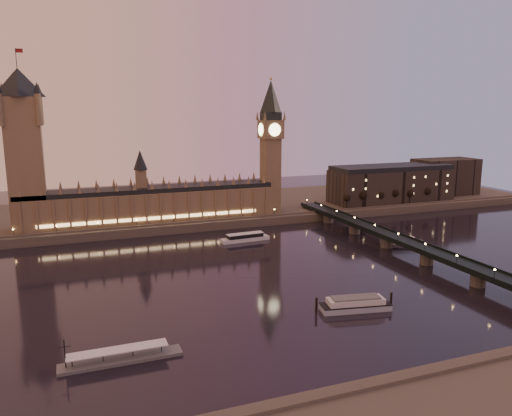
# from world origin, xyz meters

# --- Properties ---
(ground) EXTENTS (700.00, 700.00, 0.00)m
(ground) POSITION_xyz_m (0.00, 0.00, 0.00)
(ground) COLOR black
(ground) RESTS_ON ground
(far_embankment) EXTENTS (560.00, 130.00, 6.00)m
(far_embankment) POSITION_xyz_m (30.00, 165.00, 3.00)
(far_embankment) COLOR #423D35
(far_embankment) RESTS_ON ground
(palace_of_westminster) EXTENTS (180.00, 26.62, 52.00)m
(palace_of_westminster) POSITION_xyz_m (-40.12, 120.99, 21.71)
(palace_of_westminster) COLOR brown
(palace_of_westminster) RESTS_ON ground
(victoria_tower) EXTENTS (31.68, 31.68, 118.00)m
(victoria_tower) POSITION_xyz_m (-120.00, 121.00, 65.79)
(victoria_tower) COLOR brown
(victoria_tower) RESTS_ON ground
(big_ben) EXTENTS (17.68, 17.68, 104.00)m
(big_ben) POSITION_xyz_m (53.99, 120.99, 63.95)
(big_ben) COLOR brown
(big_ben) RESTS_ON ground
(westminster_bridge) EXTENTS (13.20, 260.00, 15.30)m
(westminster_bridge) POSITION_xyz_m (91.61, 0.00, 5.52)
(westminster_bridge) COLOR black
(westminster_bridge) RESTS_ON ground
(city_block) EXTENTS (155.00, 45.00, 34.00)m
(city_block) POSITION_xyz_m (194.94, 130.93, 22.24)
(city_block) COLOR black
(city_block) RESTS_ON ground
(bare_tree_0) EXTENTS (6.49, 6.49, 13.20)m
(bare_tree_0) POSITION_xyz_m (115.39, 109.00, 15.87)
(bare_tree_0) COLOR black
(bare_tree_0) RESTS_ON ground
(bare_tree_1) EXTENTS (6.49, 6.49, 13.20)m
(bare_tree_1) POSITION_xyz_m (131.62, 109.00, 15.87)
(bare_tree_1) COLOR black
(bare_tree_1) RESTS_ON ground
(bare_tree_2) EXTENTS (6.49, 6.49, 13.20)m
(bare_tree_2) POSITION_xyz_m (147.85, 109.00, 15.87)
(bare_tree_2) COLOR black
(bare_tree_2) RESTS_ON ground
(bare_tree_3) EXTENTS (6.49, 6.49, 13.20)m
(bare_tree_3) POSITION_xyz_m (164.08, 109.00, 15.87)
(bare_tree_3) COLOR black
(bare_tree_3) RESTS_ON ground
(bare_tree_4) EXTENTS (6.49, 6.49, 13.20)m
(bare_tree_4) POSITION_xyz_m (180.31, 109.00, 15.87)
(bare_tree_4) COLOR black
(bare_tree_4) RESTS_ON ground
(bare_tree_5) EXTENTS (6.49, 6.49, 13.20)m
(bare_tree_5) POSITION_xyz_m (196.54, 109.00, 15.87)
(bare_tree_5) COLOR black
(bare_tree_5) RESTS_ON ground
(cruise_boat_a) EXTENTS (33.28, 9.07, 5.27)m
(cruise_boat_a) POSITION_xyz_m (12.89, 65.42, 2.32)
(cruise_boat_a) COLOR silver
(cruise_boat_a) RESTS_ON ground
(cruise_boat_b) EXTENTS (24.69, 16.35, 4.53)m
(cruise_boat_b) POSITION_xyz_m (105.08, 23.04, 1.99)
(cruise_boat_b) COLOR silver
(cruise_boat_b) RESTS_ON ground
(moored_barge) EXTENTS (34.98, 14.11, 6.52)m
(moored_barge) POSITION_xyz_m (18.76, -61.43, 2.75)
(moored_barge) COLOR #9AA9C4
(moored_barge) RESTS_ON ground
(pontoon_pier) EXTENTS (42.13, 7.02, 11.23)m
(pontoon_pier) POSITION_xyz_m (-82.11, -71.46, 1.21)
(pontoon_pier) COLOR #595B5E
(pontoon_pier) RESTS_ON ground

